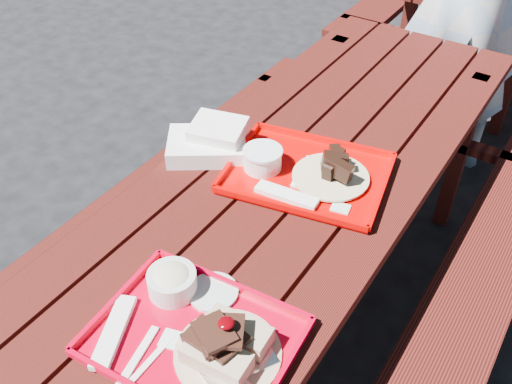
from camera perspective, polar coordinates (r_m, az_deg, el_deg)
ground at (r=2.24m, az=2.17°, el=-14.11°), size 60.00×60.00×0.00m
picnic_table_near at (r=1.81m, az=2.61°, el=-3.72°), size 1.41×2.40×0.75m
near_tray at (r=1.29m, az=-5.79°, el=-13.06°), size 0.46×0.38×0.14m
far_tray at (r=1.69m, az=4.81°, el=2.04°), size 0.53×0.45×0.08m
white_cloth at (r=1.79m, az=-4.61°, el=5.07°), size 0.30×0.28×0.10m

